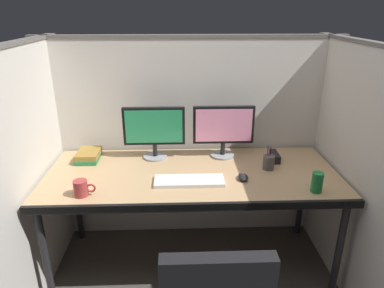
{
  "coord_description": "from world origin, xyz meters",
  "views": [
    {
      "loc": [
        -0.08,
        -1.73,
        1.75
      ],
      "look_at": [
        0.0,
        0.35,
        0.92
      ],
      "focal_mm": 32.21,
      "sensor_mm": 36.0,
      "label": 1
    }
  ],
  "objects_px": {
    "monitor_left": "(154,129)",
    "book_stack": "(89,155)",
    "desk": "(192,180)",
    "coffee_mug": "(81,188)",
    "computer_mouse": "(243,177)",
    "monitor_right": "(223,128)",
    "soda_can": "(317,182)",
    "red_stapler": "(275,156)",
    "keyboard_main": "(189,181)",
    "pen_cup": "(269,162)"
  },
  "relations": [
    {
      "from": "monitor_left",
      "to": "book_stack",
      "type": "bearing_deg",
      "value": -177.66
    },
    {
      "from": "desk",
      "to": "coffee_mug",
      "type": "relative_size",
      "value": 15.08
    },
    {
      "from": "computer_mouse",
      "to": "book_stack",
      "type": "height_order",
      "value": "book_stack"
    },
    {
      "from": "desk",
      "to": "book_stack",
      "type": "height_order",
      "value": "book_stack"
    },
    {
      "from": "desk",
      "to": "monitor_right",
      "type": "relative_size",
      "value": 4.42
    },
    {
      "from": "soda_can",
      "to": "monitor_right",
      "type": "bearing_deg",
      "value": 132.03
    },
    {
      "from": "computer_mouse",
      "to": "red_stapler",
      "type": "bearing_deg",
      "value": 45.98
    },
    {
      "from": "keyboard_main",
      "to": "red_stapler",
      "type": "bearing_deg",
      "value": 26.93
    },
    {
      "from": "pen_cup",
      "to": "desk",
      "type": "bearing_deg",
      "value": -175.0
    },
    {
      "from": "monitor_left",
      "to": "computer_mouse",
      "type": "distance_m",
      "value": 0.71
    },
    {
      "from": "computer_mouse",
      "to": "book_stack",
      "type": "distance_m",
      "value": 1.1
    },
    {
      "from": "computer_mouse",
      "to": "monitor_left",
      "type": "bearing_deg",
      "value": 147.59
    },
    {
      "from": "red_stapler",
      "to": "coffee_mug",
      "type": "bearing_deg",
      "value": -160.11
    },
    {
      "from": "computer_mouse",
      "to": "book_stack",
      "type": "relative_size",
      "value": 0.44
    },
    {
      "from": "coffee_mug",
      "to": "desk",
      "type": "bearing_deg",
      "value": 22.16
    },
    {
      "from": "keyboard_main",
      "to": "computer_mouse",
      "type": "bearing_deg",
      "value": 4.54
    },
    {
      "from": "monitor_left",
      "to": "monitor_right",
      "type": "bearing_deg",
      "value": 0.96
    },
    {
      "from": "book_stack",
      "to": "desk",
      "type": "bearing_deg",
      "value": -18.46
    },
    {
      "from": "desk",
      "to": "monitor_right",
      "type": "distance_m",
      "value": 0.44
    },
    {
      "from": "monitor_left",
      "to": "keyboard_main",
      "type": "xyz_separation_m",
      "value": [
        0.23,
        -0.39,
        -0.2
      ]
    },
    {
      "from": "desk",
      "to": "soda_can",
      "type": "relative_size",
      "value": 15.57
    },
    {
      "from": "keyboard_main",
      "to": "red_stapler",
      "type": "xyz_separation_m",
      "value": [
        0.61,
        0.31,
        0.02
      ]
    },
    {
      "from": "monitor_left",
      "to": "computer_mouse",
      "type": "height_order",
      "value": "monitor_left"
    },
    {
      "from": "red_stapler",
      "to": "book_stack",
      "type": "bearing_deg",
      "value": 177.45
    },
    {
      "from": "red_stapler",
      "to": "pen_cup",
      "type": "xyz_separation_m",
      "value": [
        -0.08,
        -0.14,
        0.02
      ]
    },
    {
      "from": "pen_cup",
      "to": "red_stapler",
      "type": "bearing_deg",
      "value": 60.22
    },
    {
      "from": "soda_can",
      "to": "book_stack",
      "type": "xyz_separation_m",
      "value": [
        -1.44,
        0.51,
        -0.03
      ]
    },
    {
      "from": "keyboard_main",
      "to": "coffee_mug",
      "type": "bearing_deg",
      "value": -167.75
    },
    {
      "from": "soda_can",
      "to": "pen_cup",
      "type": "relative_size",
      "value": 0.74
    },
    {
      "from": "computer_mouse",
      "to": "red_stapler",
      "type": "height_order",
      "value": "red_stapler"
    },
    {
      "from": "computer_mouse",
      "to": "soda_can",
      "type": "distance_m",
      "value": 0.44
    },
    {
      "from": "pen_cup",
      "to": "book_stack",
      "type": "distance_m",
      "value": 1.25
    },
    {
      "from": "computer_mouse",
      "to": "pen_cup",
      "type": "height_order",
      "value": "pen_cup"
    },
    {
      "from": "desk",
      "to": "monitor_left",
      "type": "relative_size",
      "value": 4.42
    },
    {
      "from": "desk",
      "to": "red_stapler",
      "type": "height_order",
      "value": "red_stapler"
    },
    {
      "from": "keyboard_main",
      "to": "soda_can",
      "type": "bearing_deg",
      "value": -10.79
    },
    {
      "from": "monitor_left",
      "to": "red_stapler",
      "type": "xyz_separation_m",
      "value": [
        0.85,
        -0.08,
        -0.19
      ]
    },
    {
      "from": "keyboard_main",
      "to": "pen_cup",
      "type": "distance_m",
      "value": 0.56
    },
    {
      "from": "monitor_right",
      "to": "soda_can",
      "type": "xyz_separation_m",
      "value": [
        0.49,
        -0.54,
        -0.15
      ]
    },
    {
      "from": "monitor_right",
      "to": "soda_can",
      "type": "height_order",
      "value": "monitor_right"
    },
    {
      "from": "monitor_left",
      "to": "monitor_right",
      "type": "height_order",
      "value": "same"
    },
    {
      "from": "keyboard_main",
      "to": "computer_mouse",
      "type": "distance_m",
      "value": 0.34
    },
    {
      "from": "desk",
      "to": "keyboard_main",
      "type": "bearing_deg",
      "value": -100.66
    },
    {
      "from": "monitor_right",
      "to": "coffee_mug",
      "type": "relative_size",
      "value": 3.41
    },
    {
      "from": "desk",
      "to": "pen_cup",
      "type": "height_order",
      "value": "pen_cup"
    },
    {
      "from": "desk",
      "to": "soda_can",
      "type": "distance_m",
      "value": 0.77
    },
    {
      "from": "desk",
      "to": "monitor_right",
      "type": "bearing_deg",
      "value": 49.56
    },
    {
      "from": "soda_can",
      "to": "book_stack",
      "type": "bearing_deg",
      "value": 160.47
    },
    {
      "from": "computer_mouse",
      "to": "pen_cup",
      "type": "distance_m",
      "value": 0.25
    },
    {
      "from": "computer_mouse",
      "to": "coffee_mug",
      "type": "xyz_separation_m",
      "value": [
        -0.96,
        -0.16,
        0.03
      ]
    }
  ]
}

